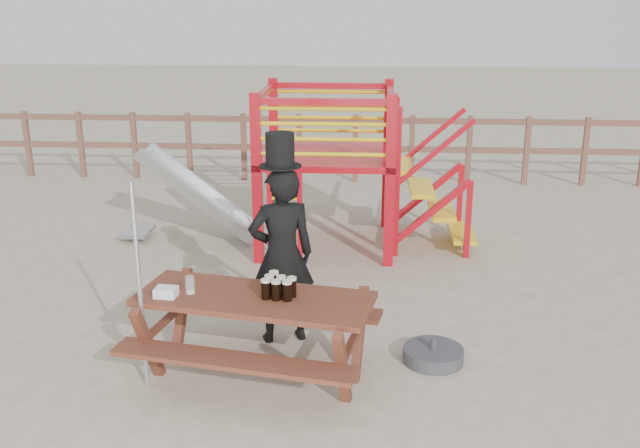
% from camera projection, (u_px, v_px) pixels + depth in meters
% --- Properties ---
extents(ground, '(60.00, 60.00, 0.00)m').
position_uv_depth(ground, '(280.00, 376.00, 6.21)').
color(ground, '#B9A790').
rests_on(ground, ground).
extents(back_fence, '(15.09, 0.09, 1.20)m').
position_uv_depth(back_fence, '(327.00, 141.00, 12.64)').
color(back_fence, brown).
rests_on(back_fence, ground).
extents(playground_fort, '(4.71, 1.84, 2.10)m').
position_uv_depth(playground_fort, '(321.00, 165.00, 9.28)').
color(playground_fort, '#B00B16').
rests_on(playground_fort, ground).
extents(picnic_table, '(2.19, 1.71, 0.76)m').
position_uv_depth(picnic_table, '(255.00, 327.00, 6.04)').
color(picnic_table, brown).
rests_on(picnic_table, ground).
extents(man_with_hat, '(0.72, 0.59, 2.01)m').
position_uv_depth(man_with_hat, '(282.00, 251.00, 6.63)').
color(man_with_hat, black).
rests_on(man_with_hat, ground).
extents(metal_pole, '(0.04, 0.04, 1.79)m').
position_uv_depth(metal_pole, '(140.00, 288.00, 5.78)').
color(metal_pole, '#B2B2B7').
rests_on(metal_pole, ground).
extents(parasol_base, '(0.55, 0.55, 0.23)m').
position_uv_depth(parasol_base, '(433.00, 355.00, 6.45)').
color(parasol_base, '#39383E').
rests_on(parasol_base, ground).
extents(paper_bag, '(0.19, 0.15, 0.08)m').
position_uv_depth(paper_bag, '(166.00, 292.00, 5.94)').
color(paper_bag, white).
rests_on(paper_bag, picnic_table).
extents(stout_pints, '(0.29, 0.29, 0.17)m').
position_uv_depth(stout_pints, '(278.00, 287.00, 5.93)').
color(stout_pints, black).
rests_on(stout_pints, picnic_table).
extents(empty_glasses, '(0.08, 0.08, 0.15)m').
position_uv_depth(empty_glasses, '(190.00, 285.00, 6.00)').
color(empty_glasses, silver).
rests_on(empty_glasses, picnic_table).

